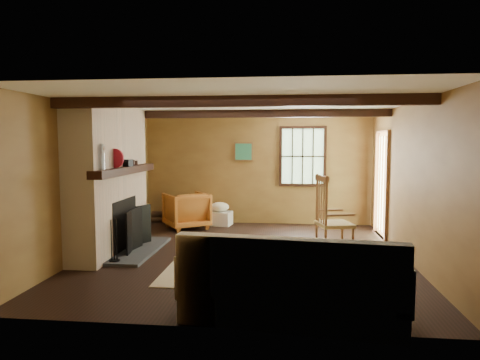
# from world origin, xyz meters

# --- Properties ---
(ground) EXTENTS (5.50, 5.50, 0.00)m
(ground) POSITION_xyz_m (0.00, 0.00, 0.00)
(ground) COLOR black
(ground) RESTS_ON ground
(room_envelope) EXTENTS (5.02, 5.52, 2.44)m
(room_envelope) POSITION_xyz_m (0.22, 0.26, 1.63)
(room_envelope) COLOR olive
(room_envelope) RESTS_ON ground
(fireplace) EXTENTS (1.02, 2.30, 2.40)m
(fireplace) POSITION_xyz_m (-2.23, -0.00, 1.10)
(fireplace) COLOR #AE6A43
(fireplace) RESTS_ON ground
(rug) EXTENTS (2.50, 3.00, 0.01)m
(rug) POSITION_xyz_m (0.20, -0.20, 0.00)
(rug) COLOR tan
(rug) RESTS_ON ground
(rocking_chair) EXTENTS (1.03, 0.70, 1.30)m
(rocking_chair) POSITION_xyz_m (1.37, 0.14, 0.55)
(rocking_chair) COLOR tan
(rocking_chair) RESTS_ON ground
(sofa) EXTENTS (2.33, 1.24, 0.90)m
(sofa) POSITION_xyz_m (0.72, -2.40, 0.32)
(sofa) COLOR white
(sofa) RESTS_ON ground
(firewood_pile) EXTENTS (0.69, 0.13, 0.25)m
(firewood_pile) POSITION_xyz_m (-2.04, 2.60, 0.13)
(firewood_pile) COLOR brown
(firewood_pile) RESTS_ON ground
(laundry_basket) EXTENTS (0.56, 0.46, 0.30)m
(laundry_basket) POSITION_xyz_m (-0.79, 2.41, 0.15)
(laundry_basket) COLOR silver
(laundry_basket) RESTS_ON ground
(basket_pillow) EXTENTS (0.50, 0.46, 0.21)m
(basket_pillow) POSITION_xyz_m (-0.79, 2.41, 0.40)
(basket_pillow) COLOR white
(basket_pillow) RESTS_ON laundry_basket
(armchair) EXTENTS (1.14, 1.15, 0.76)m
(armchair) POSITION_xyz_m (-1.43, 1.99, 0.38)
(armchair) COLOR #BF6026
(armchair) RESTS_ON ground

